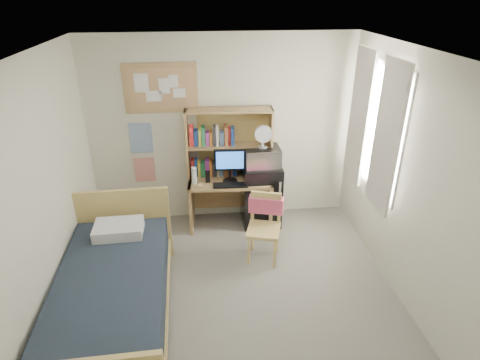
{
  "coord_description": "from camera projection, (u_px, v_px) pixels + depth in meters",
  "views": [
    {
      "loc": [
        -0.32,
        -3.14,
        3.12
      ],
      "look_at": [
        0.15,
        1.2,
        0.99
      ],
      "focal_mm": 30.0,
      "sensor_mm": 36.0,
      "label": 1
    }
  ],
  "objects": [
    {
      "name": "bulletin_board",
      "position": [
        161.0,
        88.0,
        5.14
      ],
      "size": [
        0.94,
        0.03,
        0.64
      ],
      "primitive_type": "cube",
      "color": "tan",
      "rests_on": "wall_back"
    },
    {
      "name": "window_unit",
      "position": [
        374.0,
        127.0,
        4.74
      ],
      "size": [
        0.1,
        1.4,
        1.7
      ],
      "primitive_type": "cube",
      "color": "white",
      "rests_on": "wall_right"
    },
    {
      "name": "curtain_left",
      "position": [
        387.0,
        139.0,
        4.38
      ],
      "size": [
        0.04,
        0.55,
        1.7
      ],
      "primitive_type": "cube",
      "color": "silver",
      "rests_on": "wall_right"
    },
    {
      "name": "wall_left",
      "position": [
        31.0,
        219.0,
        3.45
      ],
      "size": [
        0.04,
        4.2,
        2.6
      ],
      "primitive_type": "cube",
      "color": "silver",
      "rests_on": "floor"
    },
    {
      "name": "wall_right",
      "position": [
        426.0,
        197.0,
        3.81
      ],
      "size": [
        0.04,
        4.2,
        2.6
      ],
      "primitive_type": "cube",
      "color": "silver",
      "rests_on": "floor"
    },
    {
      "name": "poster_japan",
      "position": [
        145.0,
        170.0,
        5.62
      ],
      "size": [
        0.28,
        0.01,
        0.36
      ],
      "primitive_type": "cube",
      "color": "red",
      "rests_on": "wall_back"
    },
    {
      "name": "poster_wave",
      "position": [
        141.0,
        138.0,
        5.41
      ],
      "size": [
        0.3,
        0.01,
        0.42
      ],
      "primitive_type": "cube",
      "color": "#285BA3",
      "rests_on": "wall_back"
    },
    {
      "name": "mini_fridge",
      "position": [
        261.0,
        194.0,
        5.68
      ],
      "size": [
        0.53,
        0.53,
        0.89
      ],
      "primitive_type": "cube",
      "rotation": [
        0.0,
        0.0,
        0.01
      ],
      "color": "black",
      "rests_on": "floor"
    },
    {
      "name": "speaker_left",
      "position": [
        208.0,
        177.0,
        5.4
      ],
      "size": [
        0.07,
        0.07,
        0.16
      ],
      "primitive_type": "cube",
      "rotation": [
        0.0,
        0.0,
        -0.05
      ],
      "color": "black",
      "rests_on": "desk"
    },
    {
      "name": "water_bottle",
      "position": [
        194.0,
        176.0,
        5.33
      ],
      "size": [
        0.07,
        0.07,
        0.24
      ],
      "primitive_type": "cylinder",
      "rotation": [
        0.0,
        0.0,
        -0.05
      ],
      "color": "silver",
      "rests_on": "desk"
    },
    {
      "name": "bed",
      "position": [
        113.0,
        301.0,
        3.98
      ],
      "size": [
        1.13,
        2.18,
        0.59
      ],
      "primitive_type": "cube",
      "rotation": [
        0.0,
        0.0,
        0.03
      ],
      "color": "black",
      "rests_on": "floor"
    },
    {
      "name": "keyboard",
      "position": [
        230.0,
        185.0,
        5.32
      ],
      "size": [
        0.47,
        0.17,
        0.02
      ],
      "primitive_type": "cube",
      "rotation": [
        0.0,
        0.0,
        -0.05
      ],
      "color": "black",
      "rests_on": "desk"
    },
    {
      "name": "monitor",
      "position": [
        230.0,
        166.0,
        5.35
      ],
      "size": [
        0.42,
        0.05,
        0.45
      ],
      "primitive_type": "cube",
      "rotation": [
        0.0,
        0.0,
        -0.05
      ],
      "color": "black",
      "rests_on": "desk"
    },
    {
      "name": "speaker_right",
      "position": [
        252.0,
        176.0,
        5.43
      ],
      "size": [
        0.07,
        0.07,
        0.16
      ],
      "primitive_type": "cube",
      "rotation": [
        0.0,
        0.0,
        -0.05
      ],
      "color": "black",
      "rests_on": "desk"
    },
    {
      "name": "hutch",
      "position": [
        229.0,
        143.0,
        5.43
      ],
      "size": [
        1.17,
        0.35,
        0.95
      ],
      "primitive_type": "cube",
      "rotation": [
        0.0,
        0.0,
        -0.05
      ],
      "color": "tan",
      "rests_on": "desk"
    },
    {
      "name": "floor",
      "position": [
        238.0,
        316.0,
        4.21
      ],
      "size": [
        3.6,
        4.2,
        0.02
      ],
      "primitive_type": "cube",
      "color": "gray",
      "rests_on": "ground"
    },
    {
      "name": "curtain_right",
      "position": [
        359.0,
        117.0,
        5.09
      ],
      "size": [
        0.04,
        0.55,
        1.7
      ],
      "primitive_type": "cube",
      "color": "silver",
      "rests_on": "wall_right"
    },
    {
      "name": "desk_fan",
      "position": [
        263.0,
        137.0,
        5.28
      ],
      "size": [
        0.23,
        0.23,
        0.29
      ],
      "primitive_type": "cylinder",
      "rotation": [
        0.0,
        0.0,
        0.01
      ],
      "color": "silver",
      "rests_on": "microwave"
    },
    {
      "name": "desk_chair",
      "position": [
        264.0,
        229.0,
        4.89
      ],
      "size": [
        0.53,
        0.53,
        0.86
      ],
      "primitive_type": "cube",
      "rotation": [
        0.0,
        0.0,
        -0.29
      ],
      "color": "#D6B865",
      "rests_on": "floor"
    },
    {
      "name": "desk",
      "position": [
        230.0,
        202.0,
        5.66
      ],
      "size": [
        1.16,
        0.62,
        0.71
      ],
      "primitive_type": "cube",
      "rotation": [
        0.0,
        0.0,
        -0.05
      ],
      "color": "tan",
      "rests_on": "floor"
    },
    {
      "name": "hoodie",
      "position": [
        266.0,
        205.0,
        4.96
      ],
      "size": [
        0.45,
        0.25,
        0.21
      ],
      "primitive_type": "cube",
      "rotation": [
        0.0,
        0.0,
        -0.29
      ],
      "color": "#D85278",
      "rests_on": "desk_chair"
    },
    {
      "name": "microwave",
      "position": [
        262.0,
        157.0,
        5.41
      ],
      "size": [
        0.47,
        0.36,
        0.27
      ],
      "primitive_type": "cube",
      "rotation": [
        0.0,
        0.0,
        0.01
      ],
      "color": "#B5B5BA",
      "rests_on": "mini_fridge"
    },
    {
      "name": "wall_back",
      "position": [
        222.0,
        131.0,
        5.51
      ],
      "size": [
        3.6,
        0.04,
        2.6
      ],
      "primitive_type": "cube",
      "color": "silver",
      "rests_on": "floor"
    },
    {
      "name": "pillow",
      "position": [
        119.0,
        229.0,
        4.49
      ],
      "size": [
        0.54,
        0.39,
        0.13
      ],
      "primitive_type": "cube",
      "rotation": [
        0.0,
        0.0,
        0.03
      ],
      "color": "silver",
      "rests_on": "bed"
    },
    {
      "name": "ceiling",
      "position": [
        238.0,
        60.0,
        3.06
      ],
      "size": [
        3.6,
        4.2,
        0.02
      ],
      "primitive_type": "cube",
      "color": "white",
      "rests_on": "wall_back"
    }
  ]
}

